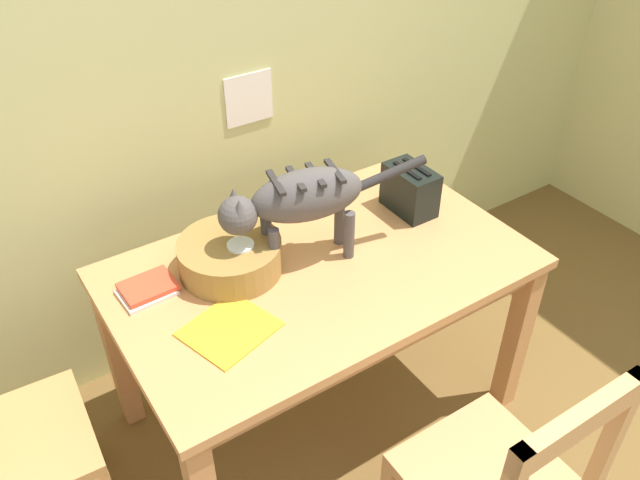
# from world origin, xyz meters

# --- Properties ---
(wall_rear) EXTENTS (4.73, 0.11, 2.50)m
(wall_rear) POSITION_xyz_m (0.00, 2.00, 1.25)
(wall_rear) COLOR #CFCD83
(wall_rear) RESTS_ON ground_plane
(dining_table) EXTENTS (1.36, 0.83, 0.73)m
(dining_table) POSITION_xyz_m (-0.01, 1.32, 0.64)
(dining_table) COLOR tan
(dining_table) RESTS_ON ground_plane
(cat) EXTENTS (0.68, 0.23, 0.33)m
(cat) POSITION_xyz_m (-0.05, 1.38, 0.96)
(cat) COLOR #4F4946
(cat) RESTS_ON dining_table
(saucer_bowl) EXTENTS (0.18, 0.18, 0.03)m
(saucer_bowl) POSITION_xyz_m (-0.24, 1.43, 0.74)
(saucer_bowl) COLOR #AFB6AF
(saucer_bowl) RESTS_ON dining_table
(coffee_mug) EXTENTS (0.13, 0.09, 0.09)m
(coffee_mug) POSITION_xyz_m (-0.23, 1.43, 0.80)
(coffee_mug) COLOR silver
(coffee_mug) RESTS_ON saucer_bowl
(magazine) EXTENTS (0.30, 0.28, 0.01)m
(magazine) POSITION_xyz_m (-0.39, 1.22, 0.73)
(magazine) COLOR gold
(magazine) RESTS_ON dining_table
(book_stack) EXTENTS (0.18, 0.14, 0.03)m
(book_stack) POSITION_xyz_m (-0.53, 1.50, 0.74)
(book_stack) COLOR silver
(book_stack) RESTS_ON dining_table
(wicker_basket) EXTENTS (0.33, 0.33, 0.11)m
(wicker_basket) POSITION_xyz_m (-0.26, 1.46, 0.78)
(wicker_basket) COLOR olive
(wicker_basket) RESTS_ON dining_table
(toaster) EXTENTS (0.12, 0.20, 0.18)m
(toaster) POSITION_xyz_m (0.44, 1.41, 0.81)
(toaster) COLOR black
(toaster) RESTS_ON dining_table
(wooden_chair_far) EXTENTS (0.44, 0.44, 0.93)m
(wooden_chair_far) POSITION_xyz_m (-1.07, 1.41, 0.45)
(wooden_chair_far) COLOR tan
(wooden_chair_far) RESTS_ON ground_plane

